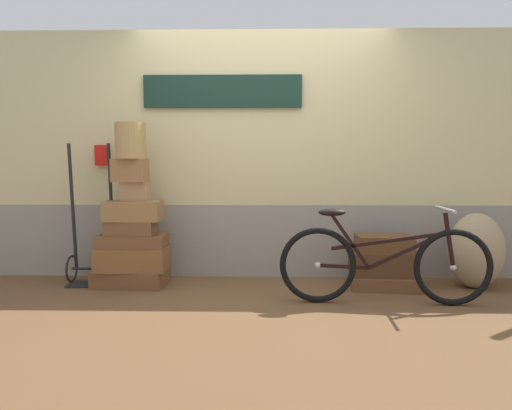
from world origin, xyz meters
The scene contains 16 objects.
ground centered at (0.00, 0.00, -0.03)m, with size 10.10×5.20×0.06m, color brown.
station_building centered at (0.01, 0.85, 1.22)m, with size 8.10×0.74×2.44m.
suitcase_0 centered at (-1.24, 0.40, 0.08)m, with size 0.66×0.37×0.15m, color brown.
suitcase_1 centered at (-1.21, 0.38, 0.26)m, with size 0.64×0.35×0.21m, color brown.
suitcase_2 centered at (-1.20, 0.39, 0.42)m, with size 0.62×0.33×0.12m, color brown.
suitcase_3 centered at (-1.21, 0.37, 0.55)m, with size 0.44×0.25×0.13m, color brown.
suitcase_4 centered at (-1.19, 0.39, 0.71)m, with size 0.51×0.28×0.18m, color olive.
suitcase_5 centered at (-1.18, 0.41, 0.89)m, with size 0.25×0.14×0.17m, color #9E754C.
suitcase_6 centered at (-1.21, 0.39, 1.08)m, with size 0.31×0.16×0.21m, color olive.
suitcase_7 centered at (1.12, 0.38, 0.06)m, with size 0.60×0.43×0.12m, color brown.
suitcase_8 centered at (1.10, 0.41, 0.23)m, with size 0.54×0.38×0.22m, color #4C2D19.
suitcase_9 centered at (1.12, 0.38, 0.41)m, with size 0.49×0.32×0.15m, color brown.
wicker_basket centered at (-1.20, 0.39, 1.35)m, with size 0.28×0.28×0.33m, color #A8844C.
luggage_trolley centered at (-1.62, 0.48, 0.32)m, with size 0.45×0.35×1.33m.
burlap_sack centered at (1.96, 0.38, 0.35)m, with size 0.50×0.42×0.69m, color #9E8966.
bicycle centered at (0.99, -0.13, 0.34)m, with size 1.70×0.46×0.79m.
Camera 1 is at (0.04, -3.83, 1.14)m, focal length 32.39 mm.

